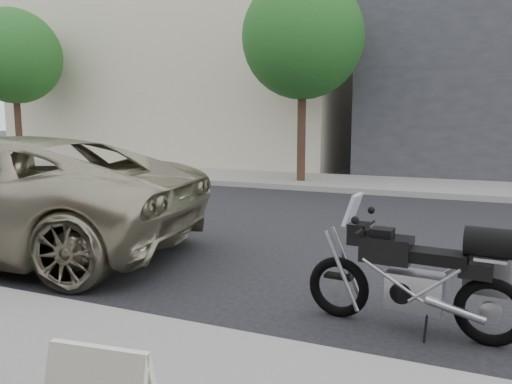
% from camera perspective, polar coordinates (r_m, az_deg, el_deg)
% --- Properties ---
extents(ground, '(120.00, 120.00, 0.00)m').
position_cam_1_polar(ground, '(8.29, 5.44, -5.19)').
color(ground, black).
rests_on(ground, ground).
extents(far_sidewalk, '(44.00, 3.00, 0.15)m').
position_cam_1_polar(far_sidewalk, '(14.51, 13.28, 0.85)').
color(far_sidewalk, gray).
rests_on(far_sidewalk, ground).
extents(far_building_cream, '(14.00, 11.00, 8.00)m').
position_cam_1_polar(far_building_cream, '(24.15, -5.37, 13.37)').
color(far_building_cream, beige).
rests_on(far_building_cream, ground).
extents(street_tree_mid, '(3.40, 3.40, 5.70)m').
position_cam_1_polar(street_tree_mid, '(14.54, 5.36, 17.13)').
color(street_tree_mid, '#3D281B').
rests_on(street_tree_mid, far_sidewalk).
extents(street_tree_right, '(3.40, 3.40, 5.70)m').
position_cam_1_polar(street_tree_right, '(20.73, -25.97, 13.74)').
color(street_tree_right, '#3D281B').
rests_on(street_tree_right, far_sidewalk).
extents(motorcycle, '(1.98, 0.64, 1.25)m').
position_cam_1_polar(motorcycle, '(4.86, 18.83, -9.00)').
color(motorcycle, black).
rests_on(motorcycle, ground).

